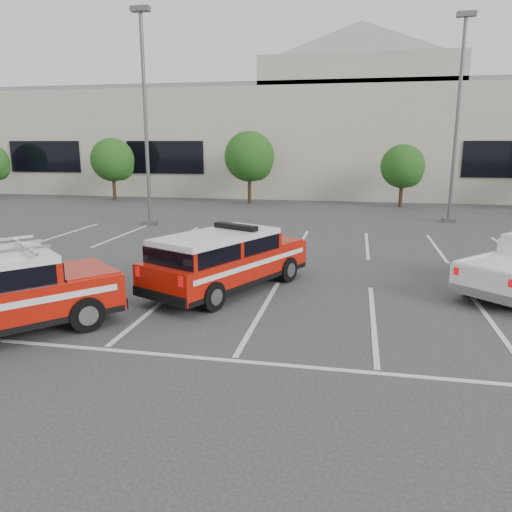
{
  "coord_description": "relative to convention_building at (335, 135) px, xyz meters",
  "views": [
    {
      "loc": [
        2.18,
        -11.46,
        4.09
      ],
      "look_at": [
        -0.45,
        1.61,
        1.05
      ],
      "focal_mm": 35.0,
      "sensor_mm": 36.0,
      "label": 1
    }
  ],
  "objects": [
    {
      "name": "light_pole_left",
      "position": [
        -8.18,
        -19.86,
        0.47
      ],
      "size": [
        0.9,
        0.6,
        10.24
      ],
      "color": "#59595E",
      "rests_on": "ground"
    },
    {
      "name": "fire_chief_suv",
      "position": [
        -1.5,
        -30.18,
        -3.97
      ],
      "size": [
        3.98,
        5.53,
        1.84
      ],
      "rotation": [
        0.0,
        0.0,
        -0.45
      ],
      "color": "#A71308",
      "rests_on": "ground"
    },
    {
      "name": "convention_building",
      "position": [
        0.0,
        0.0,
        0.0
      ],
      "size": [
        60.0,
        16.99,
        13.2
      ],
      "color": "beige",
      "rests_on": "ground"
    },
    {
      "name": "stall_markings",
      "position": [
        -0.18,
        -27.36,
        -4.71
      ],
      "size": [
        23.0,
        15.0,
        0.01
      ],
      "primitive_type": "cube",
      "color": "silver",
      "rests_on": "ground"
    },
    {
      "name": "tree_mid_left",
      "position": [
        -5.09,
        -9.82,
        -1.68
      ],
      "size": [
        3.37,
        3.37,
        4.85
      ],
      "color": "#3F2B19",
      "rests_on": "ground"
    },
    {
      "name": "tree_mid_right",
      "position": [
        4.91,
        -9.82,
        -2.22
      ],
      "size": [
        2.77,
        2.77,
        3.99
      ],
      "color": "#3F2B19",
      "rests_on": "ground"
    },
    {
      "name": "tree_left",
      "position": [
        -15.09,
        -9.82,
        -1.95
      ],
      "size": [
        3.07,
        3.07,
        4.42
      ],
      "color": "#3F2B19",
      "rests_on": "ground"
    },
    {
      "name": "ground",
      "position": [
        -0.18,
        -31.86,
        -4.72
      ],
      "size": [
        120.0,
        120.0,
        0.0
      ],
      "primitive_type": "plane",
      "color": "#2E2E30",
      "rests_on": "ground"
    },
    {
      "name": "light_pole_mid",
      "position": [
        6.82,
        -15.86,
        0.47
      ],
      "size": [
        0.9,
        0.6,
        10.24
      ],
      "color": "#59595E",
      "rests_on": "ground"
    }
  ]
}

